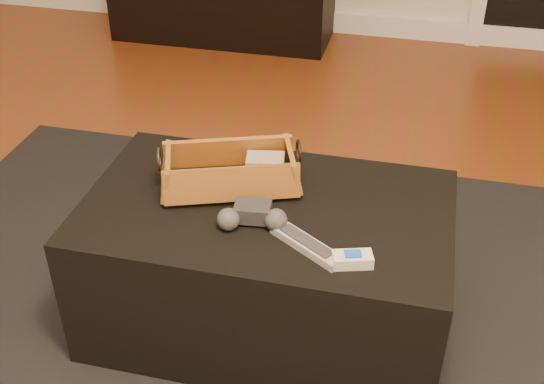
% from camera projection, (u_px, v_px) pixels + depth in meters
% --- Properties ---
extents(floor, '(5.00, 5.50, 0.01)m').
position_uv_depth(floor, '(162.00, 379.00, 1.90)').
color(floor, brown).
rests_on(floor, ground).
extents(baseboard, '(5.00, 0.04, 0.12)m').
position_uv_depth(baseboard, '(327.00, 21.00, 4.06)').
color(baseboard, white).
rests_on(baseboard, floor).
extents(area_rug, '(2.60, 2.00, 0.01)m').
position_uv_depth(area_rug, '(263.00, 331.00, 2.04)').
color(area_rug, black).
rests_on(area_rug, floor).
extents(ottoman, '(1.00, 0.60, 0.42)m').
position_uv_depth(ottoman, '(267.00, 265.00, 1.96)').
color(ottoman, black).
rests_on(ottoman, area_rug).
extents(tv_remote, '(0.20, 0.13, 0.02)m').
position_uv_depth(tv_remote, '(224.00, 182.00, 1.89)').
color(tv_remote, black).
rests_on(tv_remote, wicker_basket).
extents(cloth_bundle, '(0.12, 0.09, 0.06)m').
position_uv_depth(cloth_bundle, '(265.00, 166.00, 1.93)').
color(cloth_bundle, tan).
rests_on(cloth_bundle, wicker_basket).
extents(wicker_basket, '(0.43, 0.32, 0.14)m').
position_uv_depth(wicker_basket, '(230.00, 172.00, 1.90)').
color(wicker_basket, '#945F21').
rests_on(wicker_basket, ottoman).
extents(game_controller, '(0.19, 0.12, 0.06)m').
position_uv_depth(game_controller, '(252.00, 216.00, 1.75)').
color(game_controller, '#262628').
rests_on(game_controller, ottoman).
extents(silver_remote, '(0.21, 0.16, 0.02)m').
position_uv_depth(silver_remote, '(307.00, 244.00, 1.68)').
color(silver_remote, '#B3B6BB').
rests_on(silver_remote, ottoman).
extents(cream_gadget, '(0.11, 0.07, 0.04)m').
position_uv_depth(cream_gadget, '(352.00, 259.00, 1.63)').
color(cream_gadget, beige).
rests_on(cream_gadget, ottoman).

